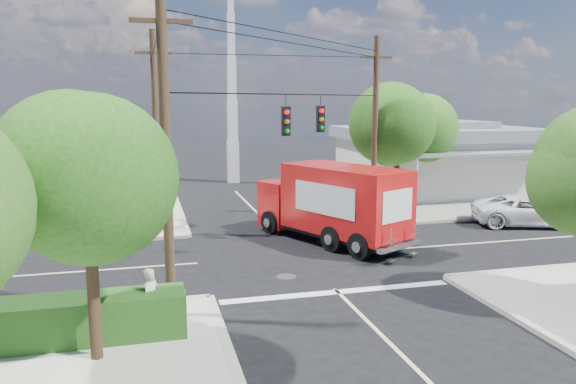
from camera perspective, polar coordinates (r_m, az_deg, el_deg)
name	(u,v)px	position (r m, az deg, el deg)	size (l,w,h in m)	color
ground	(301,256)	(21.99, 1.31, -6.49)	(120.00, 120.00, 0.00)	black
sidewalk_ne	(421,196)	(35.89, 13.40, -0.40)	(14.12, 14.12, 0.14)	#ADA89D
sidewalk_nw	(46,214)	(32.20, -23.34, -2.02)	(14.12, 14.12, 0.14)	#ADA89D
road_markings	(312,266)	(20.64, 2.43, -7.56)	(32.00, 32.00, 0.01)	beige
building_ne	(438,158)	(37.31, 14.96, 3.40)	(11.80, 10.20, 4.50)	beige
building_nw	(26,170)	(33.62, -25.06, 2.03)	(10.80, 10.20, 4.30)	beige
radio_tower	(232,105)	(40.84, -5.71, 8.83)	(0.80, 0.80, 17.00)	silver
tree_sw_front	(87,178)	(12.98, -19.76, 1.34)	(3.88, 3.78, 6.03)	#422D1C
tree_ne_front	(399,124)	(30.08, 11.18, 6.84)	(4.21, 4.14, 6.66)	#422D1C
tree_ne_back	(423,132)	(33.24, 13.58, 5.98)	(3.77, 3.66, 5.82)	#422D1C
palm_nw_front	(104,120)	(27.92, -18.15, 6.93)	(3.01, 3.08, 5.59)	#422D1C
palm_nw_back	(64,127)	(29.62, -21.82, 6.12)	(3.01, 3.08, 5.19)	#422D1C
utility_poles	(252,134)	(22.39, -3.69, 5.93)	(12.00, 10.68, 9.00)	#473321
picket_fence	(69,309)	(15.82, -21.35, -11.02)	(5.94, 0.06, 1.00)	silver
hedge_sw	(56,321)	(15.11, -22.48, -12.03)	(6.20, 1.20, 1.10)	#1E4E15
vending_boxes	(388,203)	(29.73, 10.16, -1.07)	(1.90, 0.50, 1.10)	#B60B08
delivery_truck	(333,203)	(23.79, 4.56, -1.15)	(5.30, 7.83, 3.30)	black
parked_car	(529,211)	(29.38, 23.26, -1.76)	(2.40, 5.19, 1.44)	silver
pedestrian	(152,300)	(14.98, -13.68, -10.60)	(0.61, 0.40, 1.66)	beige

